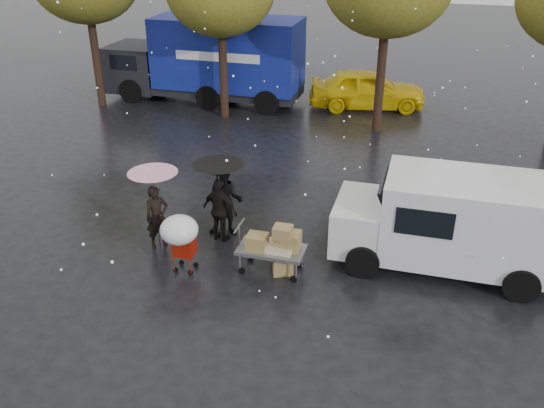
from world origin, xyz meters
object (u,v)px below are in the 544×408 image
(person_pink, at_px, (157,217))
(blue_truck, at_px, (210,60))
(yellow_taxi, at_px, (367,89))
(white_van, at_px, (453,221))
(shopping_cart, at_px, (180,233))
(vendor_cart, at_px, (275,244))
(person_black, at_px, (220,210))

(person_pink, xyz_separation_m, blue_truck, (-3.16, 11.64, 0.97))
(yellow_taxi, bearing_deg, person_pink, 151.89)
(blue_truck, bearing_deg, white_van, -47.03)
(person_pink, bearing_deg, yellow_taxi, 28.58)
(yellow_taxi, bearing_deg, white_van, -176.48)
(white_van, xyz_separation_m, blue_truck, (-9.91, 10.64, 0.60))
(shopping_cart, xyz_separation_m, yellow_taxi, (2.35, 13.42, -0.26))
(person_pink, distance_m, vendor_cart, 3.03)
(person_pink, distance_m, white_van, 6.84)
(person_black, height_order, white_van, white_van)
(shopping_cart, bearing_deg, vendor_cart, 18.43)
(person_pink, relative_size, blue_truck, 0.19)
(person_black, relative_size, white_van, 0.34)
(white_van, relative_size, yellow_taxi, 1.04)
(vendor_cart, xyz_separation_m, shopping_cart, (-1.97, -0.66, 0.34))
(shopping_cart, bearing_deg, person_black, 79.44)
(vendor_cart, height_order, white_van, white_van)
(person_pink, height_order, person_black, person_black)
(vendor_cart, distance_m, blue_truck, 13.49)
(blue_truck, bearing_deg, yellow_taxi, 7.01)
(vendor_cart, relative_size, yellow_taxi, 0.32)
(shopping_cart, height_order, yellow_taxi, yellow_taxi)
(white_van, distance_m, blue_truck, 14.56)
(vendor_cart, bearing_deg, white_van, 19.35)
(vendor_cart, xyz_separation_m, blue_truck, (-6.17, 11.96, 1.03))
(person_black, height_order, yellow_taxi, person_black)
(vendor_cart, relative_size, blue_truck, 0.18)
(shopping_cart, distance_m, white_van, 6.04)
(vendor_cart, distance_m, yellow_taxi, 12.77)
(white_van, distance_m, yellow_taxi, 11.94)
(vendor_cart, height_order, shopping_cart, shopping_cart)
(white_van, relative_size, blue_truck, 0.59)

